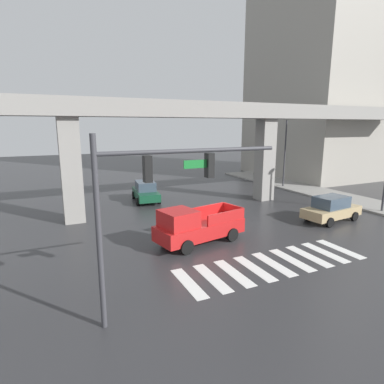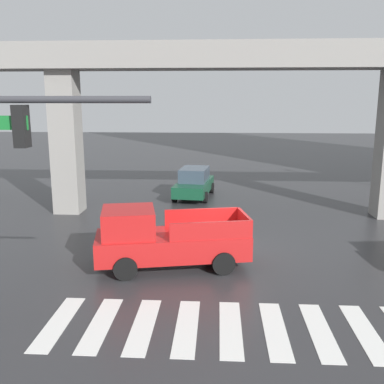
{
  "view_description": "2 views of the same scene",
  "coord_description": "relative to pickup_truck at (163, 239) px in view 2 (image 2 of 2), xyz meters",
  "views": [
    {
      "loc": [
        -9.34,
        -16.5,
        6.42
      ],
      "look_at": [
        -0.9,
        1.71,
        2.19
      ],
      "focal_mm": 29.57,
      "sensor_mm": 36.0,
      "label": 1
    },
    {
      "loc": [
        -0.36,
        -15.43,
        5.6
      ],
      "look_at": [
        -1.4,
        1.63,
        1.95
      ],
      "focal_mm": 40.59,
      "sensor_mm": 36.0,
      "label": 2
    }
  ],
  "objects": [
    {
      "name": "sedan_dark_green",
      "position": [
        0.42,
        10.91,
        -0.14
      ],
      "size": [
        2.34,
        4.48,
        1.72
      ],
      "color": "#14472D",
      "rests_on": "ground"
    },
    {
      "name": "ground_plane",
      "position": [
        2.18,
        1.54,
        -0.99
      ],
      "size": [
        120.0,
        120.0,
        0.0
      ],
      "primitive_type": "plane",
      "color": "#2D2D30"
    },
    {
      "name": "pickup_truck",
      "position": [
        0.0,
        0.0,
        0.0
      ],
      "size": [
        5.38,
        2.89,
        2.08
      ],
      "color": "red",
      "rests_on": "ground"
    },
    {
      "name": "elevated_overpass",
      "position": [
        2.18,
        7.19,
        5.97
      ],
      "size": [
        50.09,
        2.13,
        8.19
      ],
      "color": "gray",
      "rests_on": "ground"
    },
    {
      "name": "crosswalk_stripes",
      "position": [
        2.18,
        -3.96,
        -0.98
      ],
      "size": [
        9.35,
        2.8,
        0.01
      ],
      "color": "silver",
      "rests_on": "ground"
    }
  ]
}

